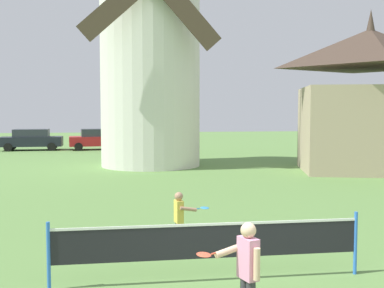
% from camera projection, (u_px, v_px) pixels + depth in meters
% --- Properties ---
extents(windmill, '(6.92, 5.91, 12.74)m').
position_uv_depth(windmill, '(150.00, 40.00, 24.11)').
color(windmill, silver).
rests_on(windmill, ground_plane).
extents(tennis_net, '(5.23, 0.06, 1.10)m').
position_uv_depth(tennis_net, '(209.00, 241.00, 7.69)').
color(tennis_net, blue).
rests_on(tennis_net, ground_plane).
extents(player_near, '(0.85, 0.44, 1.38)m').
position_uv_depth(player_near, '(247.00, 267.00, 6.13)').
color(player_near, '#333338').
rests_on(player_near, ground_plane).
extents(player_far, '(0.74, 0.39, 1.17)m').
position_uv_depth(player_far, '(180.00, 216.00, 9.65)').
color(player_far, '#333338').
rests_on(player_far, ground_plane).
extents(parked_car_black, '(4.49, 2.04, 1.56)m').
position_uv_depth(parked_car_black, '(32.00, 139.00, 34.35)').
color(parked_car_black, '#1E232D').
rests_on(parked_car_black, ground_plane).
extents(parked_car_red, '(4.18, 2.29, 1.56)m').
position_uv_depth(parked_car_red, '(97.00, 139.00, 34.92)').
color(parked_car_red, red).
rests_on(parked_car_red, ground_plane).
extents(chapel, '(7.25, 6.04, 7.60)m').
position_uv_depth(chapel, '(369.00, 102.00, 21.86)').
color(chapel, tan).
rests_on(chapel, ground_plane).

